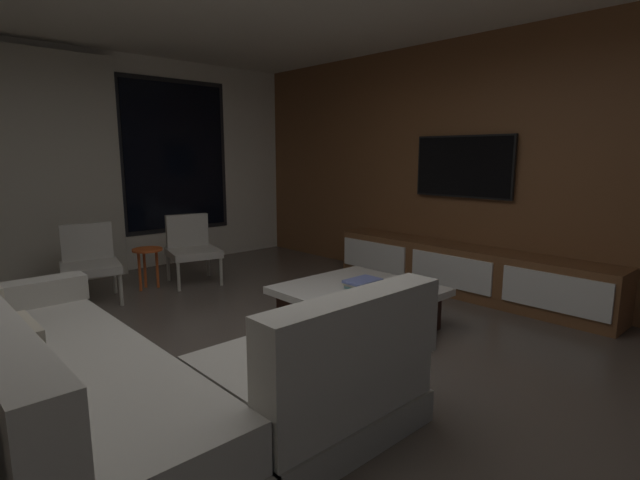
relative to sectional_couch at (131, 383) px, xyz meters
The scene contains 11 objects.
floor 0.90m from the sectional_couch, ahead, with size 9.20×9.20×0.00m, color #564C44.
back_wall_with_window 3.96m from the sectional_couch, 78.13° to the left, with size 6.60×0.30×2.70m.
media_wall 4.05m from the sectional_couch, ahead, with size 0.12×7.80×2.70m.
sectional_couch is the anchor object (origin of this frame).
coffee_table 2.07m from the sectional_couch, ahead, with size 1.16×1.16×0.36m.
book_stack_on_coffee_table 2.09m from the sectional_couch, ahead, with size 0.31×0.23×0.08m.
accent_chair_near_window 3.18m from the sectional_couch, 56.34° to the left, with size 0.65×0.67×0.78m.
accent_chair_by_curtain 2.74m from the sectional_couch, 76.50° to the left, with size 0.65×0.67×0.78m.
side_stool 2.95m from the sectional_couch, 65.07° to the left, with size 0.32×0.32×0.46m.
media_console 3.62m from the sectional_couch, ahead, with size 0.46×3.10×0.52m.
mounted_tv 3.96m from the sectional_couch, ahead, with size 0.05×1.14×0.66m.
Camera 1 is at (-1.72, -2.53, 1.48)m, focal length 26.98 mm.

